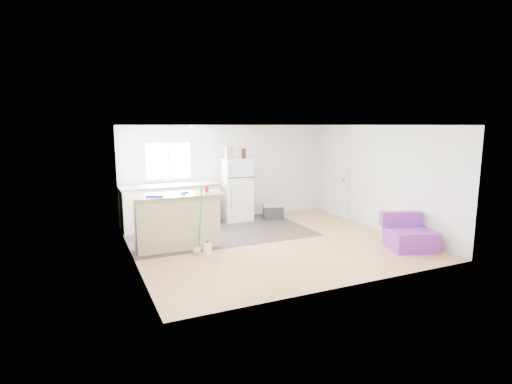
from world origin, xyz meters
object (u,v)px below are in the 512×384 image
Objects in this scene: peninsula at (177,221)px; cleaner_jug at (208,249)px; cardboard_box at (229,153)px; bottle_left at (243,154)px; red_cup at (207,189)px; purple_seat at (409,236)px; kitchen_cabinets at (170,206)px; cooler at (273,211)px; bottle_right at (244,153)px; mop at (198,241)px; blue_tray at (155,196)px; refrigerator at (237,190)px.

peninsula reaches higher than cleaner_jug.
cardboard_box is 1.20× the size of bottle_left.
red_cup reaches higher than cleaner_jug.
red_cup is at bearing 170.56° from purple_seat.
kitchen_cabinets reaches higher than cooler.
cardboard_box reaches higher than cleaner_jug.
purple_seat is 4.37m from bottle_right.
mop reaches higher than cooler.
mop is 10.73× the size of red_cup.
kitchen_cabinets is 2.41m from cleaner_jug.
bottle_right is at bearing -0.08° from kitchen_cabinets.
bottle_right reaches higher than peninsula.
cooler is at bearing -23.24° from bottle_right.
cleaner_jug is 3.10m from cardboard_box.
blue_tray is at bearing -137.55° from cooler.
mop is 4.29× the size of cardboard_box.
bottle_left reaches higher than mop.
cooler is 0.59× the size of purple_seat.
red_cup is 2.02m from cardboard_box.
purple_seat is (1.30, -3.33, 0.04)m from cooler.
bottle_right is (1.89, 2.21, 1.47)m from mop.
cooler is 1.67m from bottle_right.
bottle_left reaches higher than kitchen_cabinets.
cardboard_box is (1.45, 2.12, 1.49)m from mop.
refrigerator is 5.68× the size of cleaner_jug.
refrigerator is 1.52× the size of purple_seat.
cooler reaches higher than cleaner_jug.
mop is at bearing 179.31° from purple_seat.
mop is at bearing -90.11° from kitchen_cabinets.
cardboard_box is (1.71, 1.61, 1.18)m from peninsula.
bottle_left reaches higher than peninsula.
red_cup is (-3.52, 1.93, 0.89)m from purple_seat.
cooler is 0.47× the size of mop.
cooler is 2.03× the size of blue_tray.
cleaner_jug is 3.24m from bottle_left.
kitchen_cabinets is at bearing 72.58° from cleaner_jug.
kitchen_cabinets is 8.28× the size of cleaner_jug.
bottle_left is 1.00× the size of bottle_right.
cardboard_box reaches higher than bottle_left.
cardboard_box is at bearing 39.17° from cleaner_jug.
peninsula is 2.84m from bottle_left.
refrigerator is at bearing 19.70° from cardboard_box.
mop is 5.15× the size of bottle_right.
cleaner_jug is at bearing -121.44° from cooler.
refrigerator reaches higher than peninsula.
mop is at bearing -125.53° from cooler.
bottle_right reaches higher than refrigerator.
bottle_left is at bearing 139.95° from purple_seat.
cardboard_box is at bearing -172.28° from cooler.
cooler is 2.03× the size of cardboard_box.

